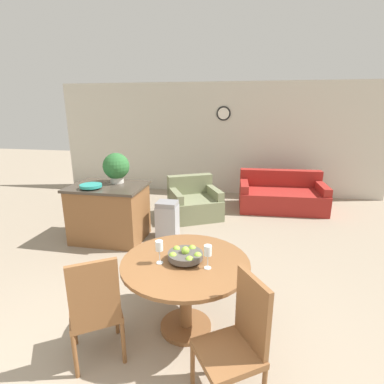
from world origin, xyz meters
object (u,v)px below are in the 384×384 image
fruit_bowl (185,255)px  kitchen_island (110,212)px  dining_table (186,277)px  dining_chair_near_left (95,307)px  wine_glass_right (208,251)px  couch (281,196)px  wine_glass_left (159,247)px  trash_bin (167,220)px  potted_plant (116,167)px  dining_chair_near_right (238,338)px  armchair (194,203)px  teal_bowl (91,186)px

fruit_bowl → kitchen_island: (-1.67, 1.83, -0.35)m
dining_table → kitchen_island: size_ratio=1.02×
dining_chair_near_left → fruit_bowl: bearing=5.6°
wine_glass_right → dining_table: bearing=158.2°
fruit_bowl → couch: (1.26, 3.97, -0.53)m
wine_glass_right → couch: wine_glass_right is taller
wine_glass_left → trash_bin: wine_glass_left is taller
wine_glass_right → couch: (1.04, 4.06, -0.64)m
dining_chair_near_left → kitchen_island: size_ratio=0.86×
potted_plant → kitchen_island: bearing=-113.0°
couch → dining_chair_near_left: bearing=-116.2°
dining_chair_near_right → trash_bin: bearing=-7.9°
dining_chair_near_right → couch: 4.69m
wine_glass_left → armchair: bearing=94.9°
teal_bowl → armchair: 2.15m
dining_chair_near_right → dining_chair_near_left: bearing=50.7°
kitchen_island → couch: 3.63m
fruit_bowl → trash_bin: fruit_bowl is taller
potted_plant → couch: (2.85, 1.94, -0.91)m
dining_chair_near_right → trash_bin: size_ratio=1.60×
dining_chair_near_left → couch: (1.91, 4.49, -0.27)m
dining_table → wine_glass_right: 0.41m
wine_glass_left → trash_bin: bearing=103.9°
trash_bin → dining_table: bearing=-69.9°
fruit_bowl → potted_plant: bearing=128.1°
wine_glass_right → teal_bowl: teal_bowl is taller
dining_chair_near_right → couch: bearing=-42.2°
fruit_bowl → trash_bin: bearing=110.1°
dining_chair_near_right → potted_plant: potted_plant is taller
dining_table → potted_plant: size_ratio=2.45×
armchair → dining_chair_near_right: bearing=-102.5°
potted_plant → trash_bin: potted_plant is taller
armchair → wine_glass_right: bearing=-105.1°
dining_chair_near_right → teal_bowl: size_ratio=3.02×
dining_table → wine_glass_left: (-0.22, -0.08, 0.33)m
trash_bin → wine_glass_left: bearing=-76.1°
dining_chair_near_left → armchair: size_ratio=0.82×
fruit_bowl → armchair: fruit_bowl is taller
armchair → wine_glass_left: bearing=-112.8°
wine_glass_left → trash_bin: (-0.53, 2.14, -0.60)m
armchair → kitchen_island: bearing=-159.3°
kitchen_island → couch: size_ratio=0.65×
dining_chair_near_left → dining_chair_near_right: bearing=-39.3°
wine_glass_left → dining_chair_near_left: bearing=-134.0°
dining_chair_near_left → kitchen_island: (-1.02, 2.36, -0.08)m
fruit_bowl → dining_chair_near_left: bearing=-141.2°
potted_plant → fruit_bowl: bearing=-51.9°
potted_plant → armchair: size_ratio=0.40×
fruit_bowl → kitchen_island: kitchen_island is taller
fruit_bowl → armchair: bearing=99.0°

